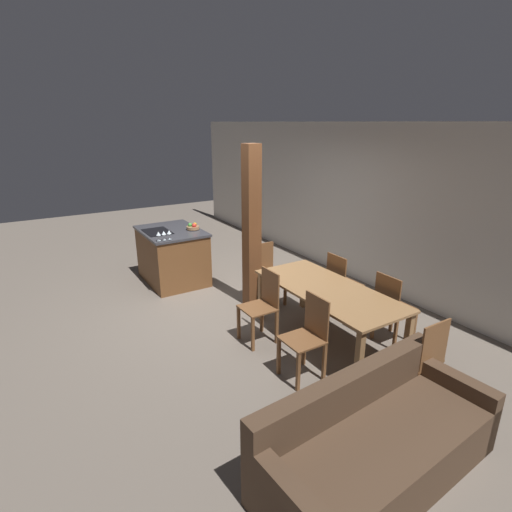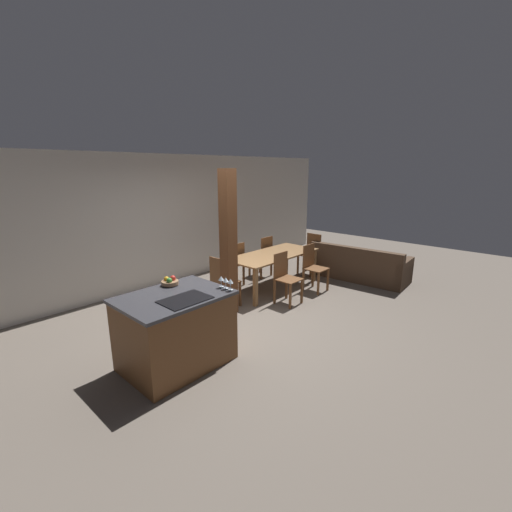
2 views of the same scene
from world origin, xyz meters
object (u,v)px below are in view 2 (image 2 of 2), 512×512
object	(u,v)px
wine_glass_middle	(226,280)
timber_post	(228,244)
dining_chair_near_right	(313,267)
wine_glass_near	(230,282)
fruit_bowl	(170,282)
dining_chair_near_left	(285,277)
couch	(359,267)
dining_table	(273,258)
dining_chair_far_right	(263,255)
dining_chair_foot_end	(311,253)
wine_glass_far	(221,279)
kitchen_island	(176,330)
dining_chair_far_left	(234,263)
dining_chair_head_end	(223,281)

from	to	relation	value
wine_glass_middle	timber_post	world-z (taller)	timber_post
wine_glass_middle	dining_chair_near_right	world-z (taller)	wine_glass_middle
wine_glass_near	fruit_bowl	bearing A→B (deg)	117.88
dining_chair_near_left	couch	distance (m)	2.27
wine_glass_near	dining_table	world-z (taller)	wine_glass_near
timber_post	dining_chair_far_right	bearing A→B (deg)	25.50
dining_chair_near_left	dining_chair_foot_end	world-z (taller)	same
wine_glass_far	couch	size ratio (longest dim) A/B	0.07
wine_glass_near	wine_glass_far	xyz separation A→B (m)	(0.00, 0.17, 0.00)
kitchen_island	timber_post	distance (m)	1.86
dining_chair_foot_end	timber_post	size ratio (longest dim) A/B	0.39
wine_glass_near	dining_chair_near_left	distance (m)	2.15
fruit_bowl	wine_glass_far	bearing A→B (deg)	-55.36
wine_glass_far	dining_chair_near_left	bearing A→B (deg)	13.51
fruit_bowl	dining_chair_near_left	xyz separation A→B (m)	(2.37, -0.09, -0.48)
dining_table	dining_chair_near_left	xyz separation A→B (m)	(-0.45, -0.67, -0.15)
wine_glass_near	dining_chair_far_left	distance (m)	2.86
dining_chair_far_right	couch	world-z (taller)	dining_chair_far_right
couch	timber_post	world-z (taller)	timber_post
dining_chair_head_end	dining_chair_foot_end	xyz separation A→B (m)	(2.77, 0.00, 0.00)
dining_table	dining_chair_far_right	xyz separation A→B (m)	(0.45, 0.67, -0.15)
dining_chair_foot_end	couch	world-z (taller)	dining_chair_foot_end
dining_chair_near_right	dining_chair_far_right	bearing A→B (deg)	90.00
dining_chair_foot_end	kitchen_island	bearing A→B (deg)	-78.16
dining_chair_head_end	couch	bearing A→B (deg)	-108.03
dining_chair_near_right	timber_post	distance (m)	2.07
dining_chair_far_left	kitchen_island	bearing A→B (deg)	32.00
couch	dining_chair_head_end	bearing A→B (deg)	68.20
wine_glass_far	dining_chair_near_left	size ratio (longest dim) A/B	0.16
dining_table	couch	bearing A→B (deg)	-30.04
dining_chair_near_left	timber_post	distance (m)	1.30
wine_glass_near	dining_chair_foot_end	size ratio (longest dim) A/B	0.16
wine_glass_middle	dining_chair_far_left	bearing A→B (deg)	43.93
wine_glass_middle	couch	bearing A→B (deg)	2.77
dining_table	dining_chair_far_right	bearing A→B (deg)	55.91
wine_glass_middle	timber_post	distance (m)	1.42
wine_glass_middle	dining_chair_near_right	size ratio (longest dim) A/B	0.16
wine_glass_near	dining_chair_near_left	world-z (taller)	wine_glass_near
dining_chair_far_left	couch	distance (m)	2.82
kitchen_island	dining_chair_near_right	bearing A→B (deg)	4.10
fruit_bowl	timber_post	xyz separation A→B (m)	(1.38, 0.35, 0.23)
dining_chair_head_end	couch	distance (m)	3.34
dining_chair_head_end	dining_chair_far_right	bearing A→B (deg)	-69.92
wine_glass_far	dining_chair_far_left	distance (m)	2.74
wine_glass_middle	dining_chair_far_right	bearing A→B (deg)	33.42
dining_chair_foot_end	fruit_bowl	bearing A→B (deg)	-82.11
wine_glass_middle	dining_table	distance (m)	2.76
wine_glass_far	dining_chair_far_right	world-z (taller)	wine_glass_far
timber_post	dining_chair_head_end	bearing A→B (deg)	75.64
wine_glass_near	dining_chair_foot_end	xyz separation A→B (m)	(3.82, 1.32, -0.56)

